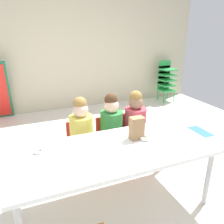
% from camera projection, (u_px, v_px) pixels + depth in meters
% --- Properties ---
extents(ground_plane, '(6.19, 5.04, 0.02)m').
position_uv_depth(ground_plane, '(102.00, 173.00, 2.66)').
color(ground_plane, silver).
extents(back_wall, '(6.19, 0.10, 2.55)m').
position_uv_depth(back_wall, '(57.00, 47.00, 4.39)').
color(back_wall, beige).
rests_on(back_wall, ground_plane).
extents(craft_table, '(1.80, 0.78, 0.60)m').
position_uv_depth(craft_table, '(114.00, 153.00, 2.01)').
color(craft_table, white).
rests_on(craft_table, ground_plane).
extents(seated_child_near_camera, '(0.32, 0.31, 0.92)m').
position_uv_depth(seated_child_near_camera, '(81.00, 129.00, 2.49)').
color(seated_child_near_camera, red).
rests_on(seated_child_near_camera, ground_plane).
extents(seated_child_middle_seat, '(0.34, 0.34, 0.92)m').
position_uv_depth(seated_child_middle_seat, '(111.00, 124.00, 2.62)').
color(seated_child_middle_seat, red).
rests_on(seated_child_middle_seat, ground_plane).
extents(seated_child_far_right, '(0.32, 0.31, 0.92)m').
position_uv_depth(seated_child_far_right, '(135.00, 120.00, 2.73)').
color(seated_child_far_right, red).
rests_on(seated_child_far_right, ground_plane).
extents(kid_chair_green_stack, '(0.32, 0.30, 0.92)m').
position_uv_depth(kid_chair_green_stack, '(166.00, 79.00, 5.18)').
color(kid_chair_green_stack, green).
rests_on(kid_chair_green_stack, ground_plane).
extents(paper_bag_brown, '(0.13, 0.09, 0.22)m').
position_uv_depth(paper_bag_brown, '(137.00, 128.00, 2.14)').
color(paper_bag_brown, '#9E754C').
rests_on(paper_bag_brown, craft_table).
extents(paper_plate_near_edge, '(0.18, 0.18, 0.01)m').
position_uv_depth(paper_plate_near_edge, '(40.00, 153.00, 1.92)').
color(paper_plate_near_edge, white).
rests_on(paper_plate_near_edge, craft_table).
extents(paper_plate_center_table, '(0.18, 0.18, 0.01)m').
position_uv_depth(paper_plate_center_table, '(77.00, 154.00, 1.89)').
color(paper_plate_center_table, white).
rests_on(paper_plate_center_table, craft_table).
extents(donut_powdered_on_plate, '(0.10, 0.10, 0.03)m').
position_uv_depth(donut_powdered_on_plate, '(39.00, 151.00, 1.91)').
color(donut_powdered_on_plate, white).
rests_on(donut_powdered_on_plate, craft_table).
extents(donut_powdered_loose, '(0.11, 0.11, 0.03)m').
position_uv_depth(donut_powdered_loose, '(145.00, 138.00, 2.15)').
color(donut_powdered_loose, white).
rests_on(donut_powdered_loose, craft_table).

